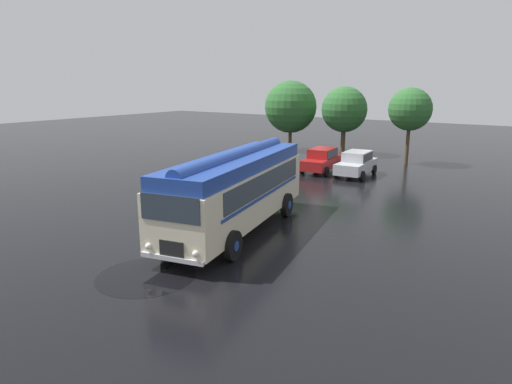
{
  "coord_description": "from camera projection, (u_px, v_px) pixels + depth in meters",
  "views": [
    {
      "loc": [
        11.99,
        -15.11,
        6.21
      ],
      "look_at": [
        0.72,
        1.28,
        1.4
      ],
      "focal_mm": 32.0,
      "sensor_mm": 36.0,
      "label": 1
    }
  ],
  "objects": [
    {
      "name": "car_near_left",
      "position": [
        322.0,
        160.0,
        32.19
      ],
      "size": [
        2.25,
        4.34,
        1.66
      ],
      "color": "maroon",
      "rests_on": "ground"
    },
    {
      "name": "tree_far_left",
      "position": [
        291.0,
        107.0,
        41.54
      ],
      "size": [
        4.71,
        4.71,
        6.36
      ],
      "color": "#4C3823",
      "rests_on": "ground"
    },
    {
      "name": "vintage_bus",
      "position": [
        236.0,
        188.0,
        19.14
      ],
      "size": [
        4.55,
        10.38,
        3.49
      ],
      "color": "beige",
      "rests_on": "ground"
    },
    {
      "name": "puddle_patch",
      "position": [
        146.0,
        276.0,
        14.97
      ],
      "size": [
        3.26,
        3.26,
        0.01
      ],
      "primitive_type": "cylinder",
      "color": "black",
      "rests_on": "ground"
    },
    {
      "name": "tree_centre",
      "position": [
        410.0,
        109.0,
        34.44
      ],
      "size": [
        3.24,
        3.24,
        5.82
      ],
      "color": "#4C3823",
      "rests_on": "ground"
    },
    {
      "name": "tree_left_of_centre",
      "position": [
        345.0,
        109.0,
        39.12
      ],
      "size": [
        3.91,
        3.91,
        5.86
      ],
      "color": "#4C3823",
      "rests_on": "ground"
    },
    {
      "name": "car_mid_left",
      "position": [
        356.0,
        164.0,
        30.77
      ],
      "size": [
        2.17,
        4.3,
        1.66
      ],
      "color": "#B7BABF",
      "rests_on": "ground"
    },
    {
      "name": "ground_plane",
      "position": [
        226.0,
        226.0,
        20.16
      ],
      "size": [
        120.0,
        120.0,
        0.0
      ],
      "primitive_type": "plane",
      "color": "black"
    }
  ]
}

